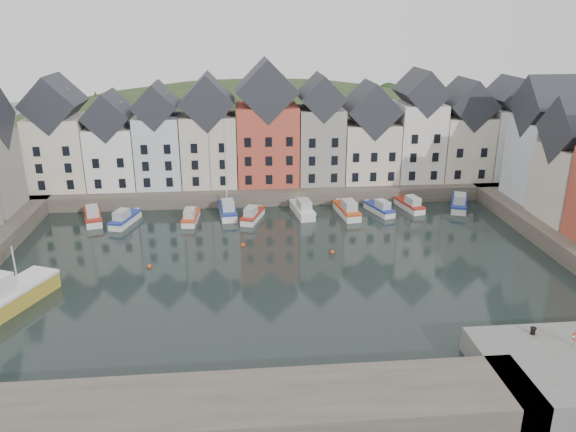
{
  "coord_description": "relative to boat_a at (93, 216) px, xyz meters",
  "views": [
    {
      "loc": [
        -4.37,
        -52.38,
        25.24
      ],
      "look_at": [
        1.08,
        6.0,
        4.27
      ],
      "focal_mm": 35.0,
      "sensor_mm": 36.0,
      "label": 1
    }
  ],
  "objects": [
    {
      "name": "far_quay",
      "position": [
        23.23,
        11.93,
        0.26
      ],
      "size": [
        90.0,
        16.0,
        2.0
      ],
      "primitive_type": "cube",
      "color": "#4C423A",
      "rests_on": "ground"
    },
    {
      "name": "boat_g",
      "position": [
        33.32,
        -0.71,
        0.01
      ],
      "size": [
        2.85,
        6.79,
        2.53
      ],
      "rotation": [
        0.0,
        0.0,
        0.12
      ],
      "color": "silver",
      "rests_on": "ground"
    },
    {
      "name": "boat_c",
      "position": [
        12.64,
        -1.21,
        -0.1
      ],
      "size": [
        2.16,
        5.72,
        2.15
      ],
      "rotation": [
        0.0,
        0.0,
        -0.08
      ],
      "color": "silver",
      "rests_on": "ground"
    },
    {
      "name": "mooring_buoys",
      "position": [
        19.23,
        -12.74,
        -0.59
      ],
      "size": [
        20.5,
        5.5,
        0.5
      ],
      "color": "#C24116",
      "rests_on": "ground"
    },
    {
      "name": "ground",
      "position": [
        23.23,
        -18.07,
        -0.74
      ],
      "size": [
        260.0,
        260.0,
        0.0
      ],
      "primitive_type": "plane",
      "color": "black",
      "rests_on": "ground"
    },
    {
      "name": "boat_h",
      "position": [
        37.89,
        -0.19,
        -0.1
      ],
      "size": [
        3.4,
        5.82,
        2.13
      ],
      "rotation": [
        0.0,
        0.0,
        0.32
      ],
      "color": "silver",
      "rests_on": "ground"
    },
    {
      "name": "hillside",
      "position": [
        23.24,
        37.93,
        -18.7
      ],
      "size": [
        153.6,
        70.4,
        64.0
      ],
      "color": "#24351A",
      "rests_on": "ground"
    },
    {
      "name": "boat_b",
      "position": [
        4.27,
        -1.34,
        -0.06
      ],
      "size": [
        3.45,
        6.26,
        2.29
      ],
      "rotation": [
        0.0,
        0.0,
        -0.28
      ],
      "color": "silver",
      "rests_on": "ground"
    },
    {
      "name": "near_wall",
      "position": [
        13.23,
        -40.07,
        0.26
      ],
      "size": [
        50.0,
        6.0,
        2.0
      ],
      "primitive_type": "cube",
      "color": "#4C423A",
      "rests_on": "ground"
    },
    {
      "name": "boat_d",
      "position": [
        17.41,
        0.75,
        0.09
      ],
      "size": [
        2.69,
        6.85,
        12.78
      ],
      "rotation": [
        0.0,
        0.0,
        0.09
      ],
      "color": "silver",
      "rests_on": "ground"
    },
    {
      "name": "mooring_bollard",
      "position": [
        41.25,
        -34.57,
        1.57
      ],
      "size": [
        0.48,
        0.48,
        0.56
      ],
      "color": "black",
      "rests_on": "near_quay"
    },
    {
      "name": "boat_j",
      "position": [
        49.28,
        0.62,
        0.02
      ],
      "size": [
        4.46,
        6.94,
        2.55
      ],
      "rotation": [
        0.0,
        0.0,
        -0.39
      ],
      "color": "silver",
      "rests_on": "ground"
    },
    {
      "name": "boat_a",
      "position": [
        0.0,
        0.0,
        0.0
      ],
      "size": [
        3.72,
        6.78,
        2.49
      ],
      "rotation": [
        0.0,
        0.0,
        0.28
      ],
      "color": "silver",
      "rests_on": "ground"
    },
    {
      "name": "boat_i",
      "position": [
        42.42,
        0.95,
        -0.08
      ],
      "size": [
        3.02,
        6.07,
        2.23
      ],
      "rotation": [
        0.0,
        0.0,
        0.22
      ],
      "color": "silver",
      "rests_on": "ground"
    },
    {
      "name": "boat_e",
      "position": [
        20.63,
        -1.35,
        -0.09
      ],
      "size": [
        3.51,
        5.95,
        2.18
      ],
      "rotation": [
        0.0,
        0.0,
        -0.33
      ],
      "color": "silver",
      "rests_on": "ground"
    },
    {
      "name": "boat_f",
      "position": [
        27.42,
        0.16,
        0.02
      ],
      "size": [
        2.94,
        6.85,
        2.55
      ],
      "rotation": [
        0.0,
        0.0,
        0.14
      ],
      "color": "silver",
      "rests_on": "ground"
    },
    {
      "name": "far_terrace",
      "position": [
        26.44,
        9.93,
        8.14
      ],
      "size": [
        72.37,
        8.16,
        17.78
      ],
      "color": "beige",
      "rests_on": "far_quay"
    }
  ]
}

